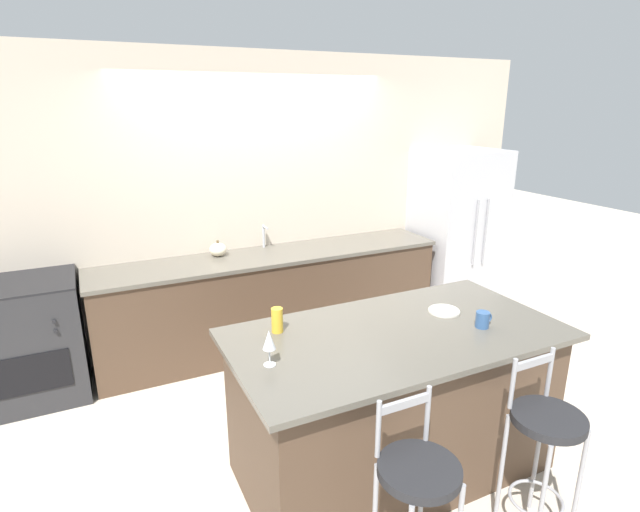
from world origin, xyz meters
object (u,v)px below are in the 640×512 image
Objects in this scene: bar_stool_far at (544,439)px; pumpkin_decoration at (218,249)px; oven_range at (29,341)px; bar_stool_near at (417,493)px; wine_glass at (269,341)px; coffee_mug at (483,320)px; refrigerator at (455,233)px; tumbler_cup at (277,320)px; dinner_plate at (444,311)px.

pumpkin_decoration is (-0.93, 2.84, 0.38)m from bar_stool_far.
bar_stool_near is (1.68, -2.70, 0.12)m from oven_range.
wine_glass is 1.71× the size of coffee_mug.
refrigerator is at bearing 58.31° from bar_stool_far.
bar_stool_near is 9.00× the size of coffee_mug.
wine_glass is at bearing -116.93° from tumbler_cup.
bar_stool_far is 9.00× the size of coffee_mug.
wine_glass is at bearing -173.17° from dinner_plate.
refrigerator reaches higher than pumpkin_decoration.
oven_range is at bearing 141.03° from coffee_mug.
tumbler_cup is (1.45, -1.61, 0.55)m from oven_range.
refrigerator is 2.58m from pumpkin_decoration.
bar_stool_near reaches higher than oven_range.
oven_range is 2.42m from wine_glass.
dinner_plate reaches higher than oven_range.
bar_stool_far is (-1.64, -2.65, -0.29)m from refrigerator.
coffee_mug is at bearing -5.66° from wine_glass.
oven_range is 4.80× the size of dinner_plate.
bar_stool_near is at bearing -77.90° from tumbler_cup.
refrigerator reaches higher than bar_stool_far.
coffee_mug is at bearing -77.92° from dinner_plate.
pumpkin_decoration reaches higher than coffee_mug.
bar_stool_near reaches higher than dinner_plate.
refrigerator is 15.59× the size of coffee_mug.
bar_stool_near is (-2.45, -2.67, -0.29)m from refrigerator.
tumbler_cup is at bearing -149.44° from refrigerator.
dinner_plate is 1.76× the size of coffee_mug.
wine_glass is at bearing -56.97° from oven_range.
oven_range is 1.64m from pumpkin_decoration.
dinner_plate is 1.09m from tumbler_cup.
bar_stool_near is 1.16m from coffee_mug.
tumbler_cup is at bearing -93.54° from pumpkin_decoration.
wine_glass is 1.32m from coffee_mug.
dinner_plate is 1.30× the size of pumpkin_decoration.
oven_range is at bearing 131.93° from tumbler_cup.
bar_stool_far is (2.49, -2.68, 0.12)m from oven_range.
coffee_mug reaches higher than bar_stool_near.
tumbler_cup reaches higher than bar_stool_far.
bar_stool_far is 1.55m from tumbler_cup.
refrigerator is 3.45m from wine_glass.
bar_stool_near is 5.11× the size of dinner_plate.
dinner_plate is 1.35× the size of tumbler_cup.
wine_glass is 1.31× the size of tumbler_cup.
wine_glass is (-1.25, -0.15, 0.13)m from dinner_plate.
oven_range is at bearing 179.55° from refrigerator.
coffee_mug is at bearing -65.54° from pumpkin_decoration.
pumpkin_decoration is (-0.96, 1.97, 0.01)m from dinner_plate.
tumbler_cup is 0.96× the size of pumpkin_decoration.
wine_glass is 1.26× the size of pumpkin_decoration.
bar_stool_near is at bearing -87.55° from pumpkin_decoration.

